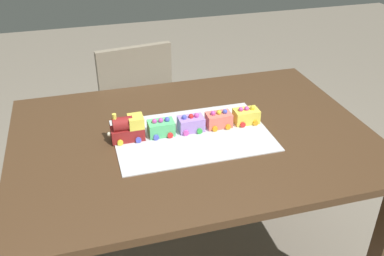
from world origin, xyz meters
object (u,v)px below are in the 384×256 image
at_px(cake_car_flatbed_lavender, 190,124).
at_px(dining_table, 193,157).
at_px(cake_car_gondola_coral, 219,120).
at_px(cake_car_tanker_mint_green, 161,128).
at_px(chair, 132,105).
at_px(cake_car_caboose_lemon, 246,116).
at_px(cake_locomotive, 128,128).

bearing_deg(cake_car_flatbed_lavender, dining_table, -84.51).
bearing_deg(cake_car_flatbed_lavender, cake_car_gondola_coral, 0.00).
bearing_deg(cake_car_tanker_mint_green, cake_car_flatbed_lavender, 0.00).
bearing_deg(cake_car_gondola_coral, dining_table, -166.75).
bearing_deg(chair, cake_car_caboose_lemon, 106.23).
bearing_deg(chair, cake_locomotive, 73.51).
xyz_separation_m(dining_table, cake_locomotive, (-0.25, 0.03, 0.16)).
relative_size(cake_car_tanker_mint_green, cake_car_flatbed_lavender, 1.00).
bearing_deg(cake_car_gondola_coral, cake_car_flatbed_lavender, 180.00).
bearing_deg(cake_car_tanker_mint_green, cake_car_caboose_lemon, 0.00).
relative_size(cake_locomotive, cake_car_caboose_lemon, 1.40).
height_order(cake_locomotive, cake_car_caboose_lemon, cake_locomotive).
relative_size(chair, cake_car_caboose_lemon, 8.60).
xyz_separation_m(chair, cake_car_flatbed_lavender, (0.13, -0.81, 0.30)).
height_order(dining_table, cake_car_tanker_mint_green, cake_car_tanker_mint_green).
relative_size(chair, cake_car_flatbed_lavender, 8.60).
xyz_separation_m(cake_locomotive, cake_car_caboose_lemon, (0.48, 0.00, -0.02)).
relative_size(dining_table, chair, 1.63).
bearing_deg(cake_locomotive, cake_car_gondola_coral, 0.00).
distance_m(cake_locomotive, cake_car_tanker_mint_green, 0.13).
distance_m(chair, cake_car_caboose_lemon, 0.93).
relative_size(cake_car_flatbed_lavender, cake_car_caboose_lemon, 1.00).
distance_m(dining_table, cake_car_tanker_mint_green, 0.19).
bearing_deg(chair, cake_car_gondola_coral, 98.89).
bearing_deg(cake_car_flatbed_lavender, cake_car_caboose_lemon, 0.00).
distance_m(cake_car_gondola_coral, cake_car_caboose_lemon, 0.12).
xyz_separation_m(chair, cake_car_gondola_coral, (0.24, -0.81, 0.30)).
xyz_separation_m(cake_car_tanker_mint_green, cake_car_flatbed_lavender, (0.12, 0.00, 0.00)).
height_order(chair, cake_car_caboose_lemon, chair).
distance_m(dining_table, cake_car_flatbed_lavender, 0.14).
bearing_deg(cake_car_caboose_lemon, cake_car_flatbed_lavender, 180.00).
distance_m(cake_car_tanker_mint_green, cake_car_caboose_lemon, 0.35).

